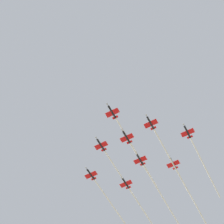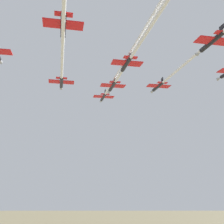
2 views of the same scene
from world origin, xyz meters
The scene contains 4 objects.
jet_lead centered at (33.73, 4.87, 182.24)m, with size 73.00×8.60×2.51m.
jet_port_inner centered at (50.14, -12.48, 181.50)m, with size 69.66×8.60×2.51m.
jet_starboard_inner centered at (54.05, 22.85, 182.34)m, with size 79.55×8.60×2.51m.
jet_port_outer centered at (56.34, 5.26, 180.75)m, with size 80.03×8.60×2.51m.
Camera 2 is at (115.34, -10.97, 151.84)m, focal length 41.47 mm.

